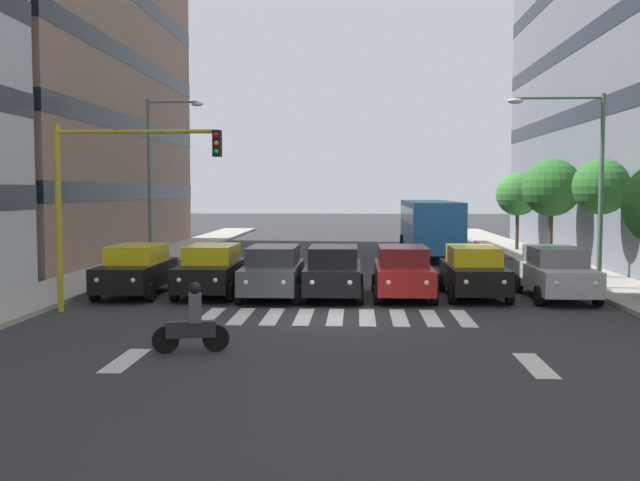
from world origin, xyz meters
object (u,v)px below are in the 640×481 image
at_px(car_2, 403,272).
at_px(street_tree_2, 552,188).
at_px(street_tree_3, 518,194).
at_px(car_4, 273,271).
at_px(car_1, 473,271).
at_px(street_lamp_right, 157,165).
at_px(motorcycle_with_rider, 192,324).
at_px(street_tree_1, 601,187).
at_px(car_6, 136,270).
at_px(car_0, 556,272).
at_px(car_5, 211,270).
at_px(street_lamp_left, 584,167).
at_px(car_3, 333,271).
at_px(traffic_light_gantry, 106,185).
at_px(bus_behind_traffic, 430,222).

xyz_separation_m(car_2, street_tree_2, (-7.70, -10.93, 2.83)).
bearing_deg(car_2, street_tree_3, -112.69).
distance_m(car_2, car_4, 4.35).
relative_size(car_1, street_tree_3, 0.99).
bearing_deg(street_lamp_right, motorcycle_with_rider, 107.56).
relative_size(car_4, street_tree_1, 0.94).
bearing_deg(car_1, car_6, 0.46).
bearing_deg(car_0, car_5, -1.40).
relative_size(street_lamp_left, street_tree_3, 1.53).
bearing_deg(car_3, traffic_light_gantry, 26.06).
height_order(car_6, traffic_light_gantry, traffic_light_gantry).
bearing_deg(street_tree_2, street_tree_3, -90.57).
bearing_deg(motorcycle_with_rider, street_tree_1, -134.38).
bearing_deg(street_lamp_right, car_3, 131.40).
distance_m(car_5, motorcycle_with_rider, 8.87).
xyz_separation_m(bus_behind_traffic, street_lamp_right, (13.30, 5.59, 2.93)).
bearing_deg(street_tree_3, bus_behind_traffic, 31.67).
relative_size(street_lamp_right, street_tree_2, 1.55).
height_order(car_5, traffic_light_gantry, traffic_light_gantry).
bearing_deg(car_5, street_lamp_right, -64.84).
height_order(car_2, car_5, same).
bearing_deg(street_tree_2, car_4, 42.60).
relative_size(car_2, motorcycle_with_rider, 2.64).
bearing_deg(street_lamp_right, street_tree_3, -154.50).
xyz_separation_m(street_tree_2, street_tree_3, (-0.08, -7.67, -0.36)).
xyz_separation_m(bus_behind_traffic, street_tree_2, (-5.33, 4.34, 1.86)).
relative_size(car_2, street_tree_3, 0.99).
xyz_separation_m(car_6, street_tree_1, (-17.19, -4.96, 2.84)).
bearing_deg(car_5, bus_behind_traffic, -120.70).
height_order(car_0, traffic_light_gantry, traffic_light_gantry).
bearing_deg(car_1, car_0, 174.96).
relative_size(street_lamp_left, street_lamp_right, 0.89).
bearing_deg(street_tree_3, traffic_light_gantry, 52.74).
height_order(motorcycle_with_rider, traffic_light_gantry, traffic_light_gantry).
xyz_separation_m(motorcycle_with_rider, street_lamp_left, (-11.63, -10.34, 3.76)).
relative_size(car_2, car_3, 1.00).
bearing_deg(car_6, street_tree_1, -163.92).
bearing_deg(car_3, car_2, -177.83).
distance_m(car_6, traffic_light_gantry, 4.48).
bearing_deg(car_4, bus_behind_traffic, -113.56).
bearing_deg(car_4, car_1, -176.66).
bearing_deg(car_0, street_lamp_left, -127.11).
relative_size(car_5, traffic_light_gantry, 0.81).
bearing_deg(car_3, street_lamp_right, -48.60).
relative_size(car_0, bus_behind_traffic, 0.42).
relative_size(bus_behind_traffic, motorcycle_with_rider, 6.25).
xyz_separation_m(bus_behind_traffic, street_tree_1, (-5.73, 10.16, 1.86)).
bearing_deg(car_0, bus_behind_traffic, -80.12).
relative_size(street_tree_1, street_tree_2, 0.95).
xyz_separation_m(car_3, bus_behind_traffic, (-4.70, -15.36, 0.97)).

